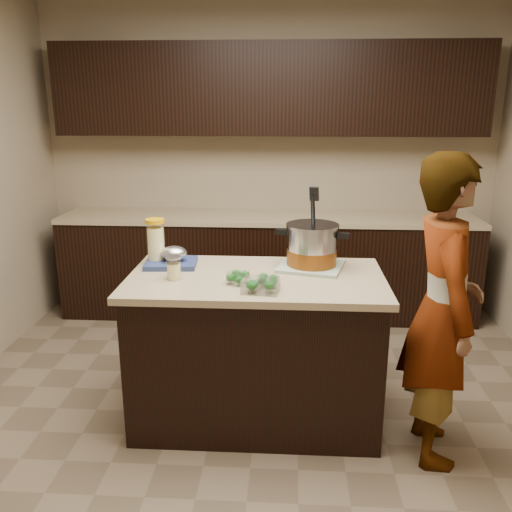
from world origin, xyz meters
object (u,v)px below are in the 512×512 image
Objects in this scene: person at (442,311)px; lemonade_pitcher at (156,244)px; stock_pot at (312,247)px; island at (256,348)px.

lemonade_pitcher is at bearing 74.26° from person.
person is (1.60, -0.47, -0.21)m from lemonade_pitcher.
person is at bearing -23.25° from stock_pot.
stock_pot is 0.83m from person.
stock_pot is 1.61× the size of lemonade_pitcher.
island is 5.29× the size of lemonade_pitcher.
lemonade_pitcher is 0.17× the size of person.
lemonade_pitcher is (-0.62, 0.20, 0.58)m from island.
island is 0.89× the size of person.
stock_pot is 0.94m from lemonade_pitcher.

